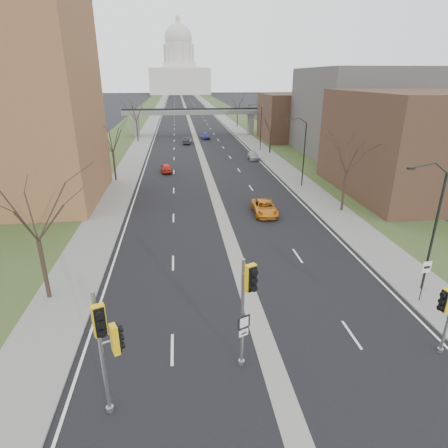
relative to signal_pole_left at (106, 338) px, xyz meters
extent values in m
plane|color=black|center=(7.36, 1.71, -3.91)|extent=(700.00, 700.00, 0.00)
cube|color=black|center=(7.36, 151.71, -3.91)|extent=(20.00, 600.00, 0.01)
cube|color=gray|center=(7.36, 151.71, -3.91)|extent=(1.20, 600.00, 0.02)
cube|color=gray|center=(19.36, 151.71, -3.85)|extent=(4.00, 600.00, 0.12)
cube|color=gray|center=(-4.64, 151.71, -3.85)|extent=(4.00, 600.00, 0.12)
cube|color=#2E4520|center=(25.36, 151.71, -3.86)|extent=(8.00, 600.00, 0.10)
cube|color=#2E4520|center=(-10.64, 151.71, -3.86)|extent=(8.00, 600.00, 0.10)
cube|color=#4A3522|center=(31.36, 29.71, 2.09)|extent=(16.00, 20.00, 12.00)
cube|color=#504E49|center=(35.36, 53.71, 3.59)|extent=(18.00, 22.00, 15.00)
cube|color=#4A3522|center=(29.36, 71.71, 1.09)|extent=(14.00, 14.00, 10.00)
cube|color=slate|center=(-6.64, 81.71, -1.41)|extent=(1.20, 2.50, 5.00)
cube|color=slate|center=(21.36, 81.71, -1.41)|extent=(1.20, 2.50, 5.00)
cube|color=slate|center=(7.36, 81.71, 1.59)|extent=(34.00, 3.00, 1.00)
cube|color=black|center=(7.36, 81.71, 2.29)|extent=(34.00, 0.15, 0.50)
cube|color=beige|center=(7.36, 321.71, 6.09)|extent=(48.00, 42.00, 20.00)
cube|color=beige|center=(7.36, 321.71, 18.09)|extent=(26.00, 26.00, 5.00)
cylinder|color=beige|center=(7.36, 321.71, 27.09)|extent=(22.00, 22.00, 14.00)
sphere|color=beige|center=(7.36, 321.71, 38.09)|extent=(22.00, 22.00, 22.00)
cylinder|color=beige|center=(7.36, 321.71, 49.59)|extent=(3.60, 3.60, 4.50)
cylinder|color=black|center=(19.16, 7.71, 0.21)|extent=(0.16, 0.16, 8.00)
cube|color=black|center=(16.86, 7.71, 4.56)|extent=(0.45, 0.18, 0.14)
cylinder|color=black|center=(19.16, 33.71, 0.21)|extent=(0.16, 0.16, 8.00)
cube|color=black|center=(16.86, 33.71, 4.56)|extent=(0.45, 0.18, 0.14)
cylinder|color=black|center=(19.16, 59.71, 0.21)|extent=(0.16, 0.16, 8.00)
cube|color=black|center=(16.86, 59.71, 4.56)|extent=(0.45, 0.18, 0.14)
cylinder|color=#382B21|center=(-5.64, 9.71, -1.79)|extent=(0.28, 0.28, 4.00)
cylinder|color=#382B21|center=(-5.64, 39.71, -1.92)|extent=(0.28, 0.28, 3.75)
cylinder|color=#382B21|center=(-5.64, 73.71, -1.67)|extent=(0.28, 0.28, 4.25)
cylinder|color=#382B21|center=(20.36, 23.71, -1.79)|extent=(0.28, 0.28, 4.00)
cylinder|color=#382B21|center=(20.36, 56.71, -2.04)|extent=(0.28, 0.28, 3.50)
cylinder|color=#382B21|center=(20.36, 96.71, -1.67)|extent=(0.28, 0.28, 4.25)
cylinder|color=gray|center=(-0.29, 0.11, -0.92)|extent=(0.16, 0.16, 5.98)
cylinder|color=gray|center=(-0.29, 0.11, -3.80)|extent=(0.32, 0.32, 0.23)
cube|color=yellow|center=(-0.06, -0.41, 1.15)|extent=(0.63, 0.62, 1.32)
cube|color=yellow|center=(0.23, 0.35, -0.35)|extent=(0.62, 0.63, 1.32)
cylinder|color=gray|center=(5.84, 2.23, -0.96)|extent=(0.16, 0.16, 5.91)
cylinder|color=gray|center=(5.84, 2.23, -3.80)|extent=(0.32, 0.32, 0.23)
cube|color=yellow|center=(6.07, 1.71, 1.32)|extent=(0.62, 0.61, 1.31)
cube|color=black|center=(5.84, 2.23, -1.30)|extent=(0.64, 0.33, 0.68)
cube|color=silver|center=(5.84, 2.23, -1.92)|extent=(0.48, 0.25, 0.34)
cylinder|color=gray|center=(16.39, 1.84, -3.81)|extent=(0.29, 0.29, 0.21)
cube|color=yellow|center=(15.87, 1.74, -0.65)|extent=(0.50, 0.51, 1.21)
cylinder|color=black|center=(18.11, 6.35, -2.58)|extent=(0.07, 0.07, 2.42)
cube|color=silver|center=(18.11, 6.35, -1.38)|extent=(0.60, 0.09, 0.77)
imported|color=red|center=(1.28, 43.85, -3.25)|extent=(1.85, 4.02, 1.33)
imported|color=black|center=(5.22, 69.19, -3.24)|extent=(1.97, 4.23, 1.34)
imported|color=orange|center=(11.90, 23.85, -3.21)|extent=(2.59, 5.18, 1.41)
imported|color=#939299|center=(16.17, 51.62, -3.29)|extent=(1.82, 4.30, 1.24)
imported|color=navy|center=(9.56, 75.71, -3.19)|extent=(2.17, 4.42, 1.45)
camera|label=1|loc=(3.14, -12.53, 9.60)|focal=30.00mm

